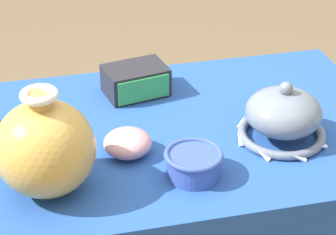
# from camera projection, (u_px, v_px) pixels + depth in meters

# --- Properties ---
(display_table) EXTENTS (1.22, 0.72, 0.76)m
(display_table) POSITION_uv_depth(u_px,v_px,m) (157.00, 160.00, 1.68)
(display_table) COLOR olive
(display_table) RESTS_ON ground_plane
(vase_tall_bulbous) EXTENTS (0.22, 0.22, 0.25)m
(vase_tall_bulbous) POSITION_uv_depth(u_px,v_px,m) (45.00, 148.00, 1.39)
(vase_tall_bulbous) COLOR gold
(vase_tall_bulbous) RESTS_ON display_table
(vase_dome_bell) EXTENTS (0.23, 0.23, 0.16)m
(vase_dome_bell) POSITION_uv_depth(u_px,v_px,m) (283.00, 117.00, 1.59)
(vase_dome_bell) COLOR slate
(vase_dome_bell) RESTS_ON display_table
(mosaic_tile_box) EXTENTS (0.19, 0.15, 0.08)m
(mosaic_tile_box) POSITION_uv_depth(u_px,v_px,m) (136.00, 81.00, 1.80)
(mosaic_tile_box) COLOR #232328
(mosaic_tile_box) RESTS_ON display_table
(cup_wide_cobalt) EXTENTS (0.13, 0.13, 0.06)m
(cup_wide_cobalt) POSITION_uv_depth(u_px,v_px,m) (193.00, 163.00, 1.47)
(cup_wide_cobalt) COLOR #3851A8
(cup_wide_cobalt) RESTS_ON display_table
(bowl_shallow_rose) EXTENTS (0.12, 0.12, 0.06)m
(bowl_shallow_rose) POSITION_uv_depth(u_px,v_px,m) (128.00, 143.00, 1.55)
(bowl_shallow_rose) COLOR #D19399
(bowl_shallow_rose) RESTS_ON display_table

